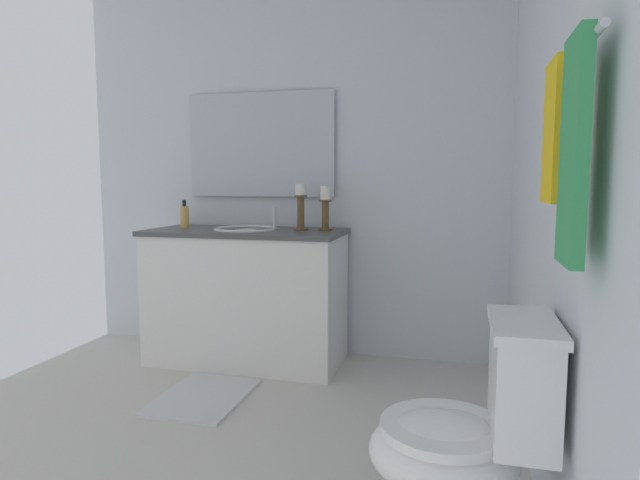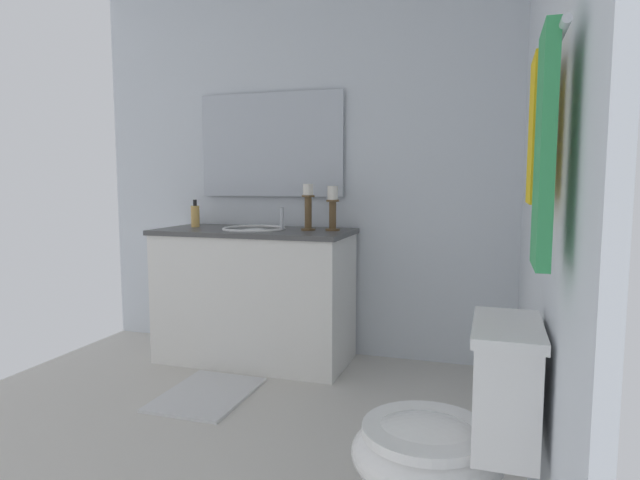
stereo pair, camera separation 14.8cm
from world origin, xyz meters
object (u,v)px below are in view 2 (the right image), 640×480
vanity_cabinet (255,295)px  sink_basin (254,235)px  candle_holder_tall (333,207)px  candle_holder_short (308,206)px  toilet (449,445)px  towel_near_vanity (536,131)px  towel_bar (552,52)px  mirror (271,145)px  soap_bottle (195,216)px  bath_mat (207,394)px  towel_center (545,150)px

vanity_cabinet → sink_basin: size_ratio=3.07×
sink_basin → candle_holder_tall: candle_holder_tall is taller
sink_basin → candle_holder_short: candle_holder_short is taller
vanity_cabinet → toilet: (1.53, 1.33, -0.06)m
sink_basin → towel_near_vanity: (1.54, 1.53, 0.47)m
toilet → vanity_cabinet: bearing=-138.9°
toilet → towel_bar: towel_bar is taller
towel_bar → sink_basin: bearing=-137.3°
sink_basin → mirror: size_ratio=0.40×
candle_holder_short → soap_bottle: bearing=-90.0°
sink_basin → bath_mat: sink_basin is taller
towel_bar → towel_center: size_ratio=1.11×
vanity_cabinet → bath_mat: (0.62, 0.00, -0.42)m
soap_bottle → towel_near_vanity: (1.58, 1.98, 0.36)m
soap_bottle → toilet: soap_bottle is taller
mirror → towel_center: bearing=36.1°
mirror → toilet: size_ratio=1.34×
candle_holder_tall → towel_near_vanity: bearing=32.8°
candle_holder_tall → toilet: 1.90m
vanity_cabinet → mirror: (-0.28, 0.00, 0.96)m
toilet → sink_basin: bearing=-138.9°
candle_holder_short → towel_bar: (1.72, 1.21, 0.46)m
candle_holder_short → toilet: 1.95m
candle_holder_tall → bath_mat: (0.69, -0.50, -0.98)m
vanity_cabinet → towel_near_vanity: bearing=44.9°
soap_bottle → towel_bar: towel_bar is taller
mirror → towel_near_vanity: 2.38m
towel_bar → towel_near_vanity: size_ratio=1.48×
mirror → towel_center: 2.61m
vanity_cabinet → candle_holder_short: size_ratio=4.32×
vanity_cabinet → towel_near_vanity: (1.54, 1.54, 0.86)m
towel_near_vanity → towel_bar: bearing=7.2°
candle_holder_tall → candle_holder_short: (0.03, -0.15, 0.01)m
candle_holder_short → soap_bottle: candle_holder_short is taller
candle_holder_tall → soap_bottle: size_ratio=1.52×
candle_holder_short → towel_bar: towel_bar is taller
towel_bar → bath_mat: size_ratio=0.95×
towel_near_vanity → towel_center: size_ratio=0.75×
candle_holder_short → towel_near_vanity: towel_near_vanity is taller
candle_holder_short → towel_center: bearing=32.5°
candle_holder_short → towel_near_vanity: bearing=36.9°
vanity_cabinet → candle_holder_tall: bearing=97.7°
toilet → towel_center: size_ratio=1.46×
soap_bottle → towel_near_vanity: 2.56m
candle_holder_short → towel_center: size_ratio=0.56×
candle_holder_tall → candle_holder_short: size_ratio=0.96×
candle_holder_short → toilet: size_ratio=0.38×
towel_center → bath_mat: size_ratio=0.85×
toilet → bath_mat: toilet is taller
soap_bottle → towel_bar: (1.72, 2.00, 0.53)m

